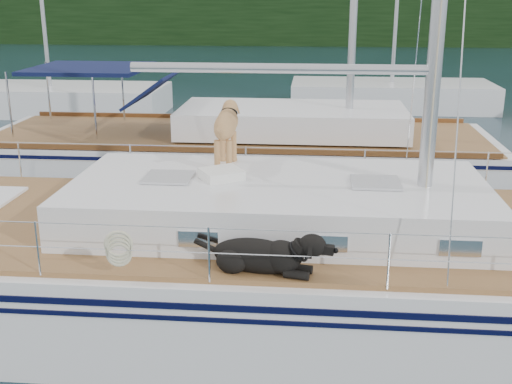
# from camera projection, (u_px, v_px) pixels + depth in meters

# --- Properties ---
(ground) EXTENTS (120.00, 120.00, 0.00)m
(ground) POSITION_uv_depth(u_px,v_px,m) (218.00, 309.00, 8.64)
(ground) COLOR black
(ground) RESTS_ON ground
(tree_line) EXTENTS (90.00, 3.00, 6.00)m
(tree_line) POSITION_uv_depth(u_px,v_px,m) (302.00, 6.00, 50.51)
(tree_line) COLOR black
(tree_line) RESTS_ON ground
(shore_bank) EXTENTS (92.00, 1.00, 1.20)m
(shore_bank) POSITION_uv_depth(u_px,v_px,m) (301.00, 36.00, 52.37)
(shore_bank) COLOR #595147
(shore_bank) RESTS_ON ground
(main_sailboat) EXTENTS (12.00, 3.80, 14.01)m
(main_sailboat) POSITION_uv_depth(u_px,v_px,m) (224.00, 263.00, 8.43)
(main_sailboat) COLOR white
(main_sailboat) RESTS_ON ground
(neighbor_sailboat) EXTENTS (11.00, 3.50, 13.30)m
(neighbor_sailboat) POSITION_uv_depth(u_px,v_px,m) (242.00, 156.00, 14.10)
(neighbor_sailboat) COLOR white
(neighbor_sailboat) RESTS_ON ground
(bg_boat_west) EXTENTS (8.00, 3.00, 11.65)m
(bg_boat_west) POSITION_uv_depth(u_px,v_px,m) (51.00, 100.00, 22.51)
(bg_boat_west) COLOR white
(bg_boat_west) RESTS_ON ground
(bg_boat_center) EXTENTS (7.20, 3.00, 11.65)m
(bg_boat_center) POSITION_uv_depth(u_px,v_px,m) (391.00, 96.00, 23.36)
(bg_boat_center) COLOR white
(bg_boat_center) RESTS_ON ground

